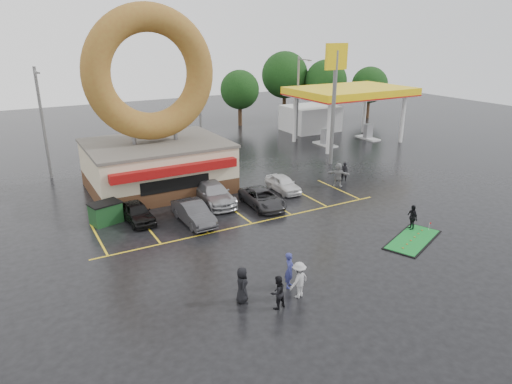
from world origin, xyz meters
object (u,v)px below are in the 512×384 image
putting_green (413,240)px  car_grey (262,198)px  person_blue (290,270)px  car_black (137,212)px  car_dgrey (193,213)px  car_silver (213,193)px  streetlight_right (298,96)px  person_cameraman (412,217)px  gas_station (332,105)px  dumpster (106,213)px  car_white (283,184)px  donut_shop (155,132)px  streetlight_mid (200,106)px  shell_sign (335,82)px  streetlight_left (43,121)px

putting_green → car_grey: bearing=118.9°
person_blue → car_black: bearing=66.4°
car_dgrey → car_grey: 5.28m
car_silver → car_grey: (2.69, -2.31, -0.13)m
streetlight_right → putting_green: 27.21m
streetlight_right → person_cameraman: size_ratio=5.57×
car_grey → person_blue: 10.64m
gas_station → car_black: 29.75m
dumpster → car_white: bearing=-16.2°
donut_shop → person_blue: size_ratio=7.52×
streetlight_mid → putting_green: 24.91m
donut_shop → streetlight_mid: (7.00, 7.95, 0.32)m
car_dgrey → person_blue: size_ratio=2.34×
streetlight_right → car_silver: 22.05m
donut_shop → gas_station: (23.00, 7.97, -0.77)m
car_black → putting_green: 17.10m
car_dgrey → car_silver: 3.71m
dumpster → putting_green: dumpster is taller
shell_sign → car_grey: bearing=-150.0°
streetlight_left → putting_green: size_ratio=1.84×
car_black → person_cameraman: person_cameraman is taller
person_cameraman → car_dgrey: bearing=-108.8°
car_black → dumpster: (-1.77, 0.72, 0.01)m
person_cameraman → gas_station: bearing=167.7°
streetlight_left → car_white: size_ratio=2.47×
car_dgrey → car_black: bearing=144.7°
streetlight_left → dumpster: size_ratio=5.00×
gas_station → car_grey: bearing=-139.6°
car_silver → putting_green: bearing=-53.4°
car_black → person_blue: (4.18, -11.43, 0.25)m
streetlight_left → dumpster: bearing=-80.6°
car_black → putting_green: bearing=-43.1°
person_cameraman → dumpster: (-16.17, 10.27, -0.16)m
donut_shop → car_white: (8.04, -5.32, -3.84)m
shell_sign → car_silver: shell_sign is taller
gas_station → person_cameraman: size_ratio=8.45×
car_dgrey → dumpster: bearing=148.3°
shell_sign → person_blue: bearing=-133.2°
donut_shop → streetlight_right: size_ratio=1.50×
shell_sign → streetlight_right: 10.68m
gas_station → car_dgrey: gas_station is taller
donut_shop → shell_sign: (16.00, -0.97, 2.91)m
car_dgrey → car_grey: bearing=1.4°
car_silver → car_grey: 3.55m
car_white → dumpster: 13.09m
streetlight_left → putting_green: bearing=-53.7°
shell_sign → car_black: bearing=-166.4°
streetlight_left → car_grey: (12.08, -14.23, -4.18)m
donut_shop → person_cameraman: 19.17m
car_grey → person_blue: bearing=-110.9°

